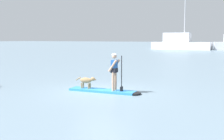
# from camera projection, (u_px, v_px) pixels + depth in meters

# --- Properties ---
(ground_plane) EXTENTS (400.00, 400.00, 0.00)m
(ground_plane) POSITION_uv_depth(u_px,v_px,m) (102.00, 92.00, 12.76)
(ground_plane) COLOR gray
(paddleboard) EXTENTS (3.44, 0.89, 0.10)m
(paddleboard) POSITION_uv_depth(u_px,v_px,m) (107.00, 91.00, 12.67)
(paddleboard) COLOR #338CD8
(paddleboard) RESTS_ON ground_plane
(person_paddler) EXTENTS (0.62, 0.50, 1.66)m
(person_paddler) POSITION_uv_depth(u_px,v_px,m) (115.00, 69.00, 12.41)
(person_paddler) COLOR tan
(person_paddler) RESTS_ON paddleboard
(dog) EXTENTS (1.07, 0.26, 0.55)m
(dog) POSITION_uv_depth(u_px,v_px,m) (87.00, 81.00, 13.02)
(dog) COLOR #997A51
(dog) RESTS_ON paddleboard
(moored_boat_outer) EXTENTS (13.03, 3.72, 11.36)m
(moored_boat_outer) POSITION_uv_depth(u_px,v_px,m) (180.00, 43.00, 62.46)
(moored_boat_outer) COLOR white
(moored_boat_outer) RESTS_ON ground_plane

